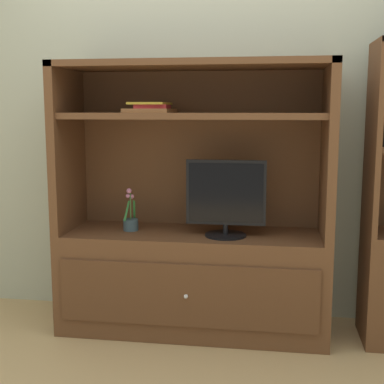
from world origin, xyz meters
TOP-DOWN VIEW (x-y plane):
  - ground_plane at (0.00, 0.00)m, footprint 8.00×8.00m
  - painted_rear_wall at (0.00, 0.75)m, footprint 6.00×0.10m
  - media_console at (0.00, 0.41)m, footprint 1.57×0.54m
  - tv_monitor at (0.20, 0.34)m, footprint 0.45×0.24m
  - potted_plant at (-0.38, 0.40)m, footprint 0.09×0.11m
  - magazine_stack at (-0.25, 0.41)m, footprint 0.26×0.33m

SIDE VIEW (x-z plane):
  - ground_plane at x=0.00m, z-range 0.00..0.00m
  - media_console at x=0.00m, z-range -0.29..1.29m
  - potted_plant at x=-0.38m, z-range 0.52..0.78m
  - tv_monitor at x=0.20m, z-range 0.60..1.03m
  - magazine_stack at x=-0.25m, z-range 1.29..1.35m
  - painted_rear_wall at x=0.00m, z-range 0.00..2.80m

